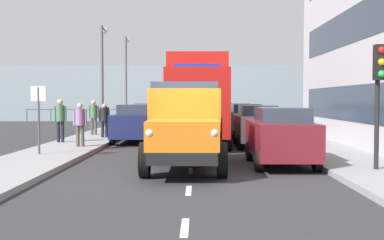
# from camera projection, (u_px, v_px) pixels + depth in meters

# --- Properties ---
(ground_plane) EXTENTS (80.00, 80.00, 0.00)m
(ground_plane) POSITION_uv_depth(u_px,v_px,m) (194.00, 143.00, 21.58)
(ground_plane) COLOR #2D2D30
(sidewalk_left) EXTENTS (2.52, 37.14, 0.15)m
(sidewalk_left) POSITION_uv_depth(u_px,v_px,m) (301.00, 141.00, 21.52)
(sidewalk_left) COLOR gray
(sidewalk_left) RESTS_ON ground_plane
(sidewalk_right) EXTENTS (2.52, 37.14, 0.15)m
(sidewalk_right) POSITION_uv_depth(u_px,v_px,m) (87.00, 141.00, 21.64)
(sidewalk_right) COLOR gray
(sidewalk_right) RESTS_ON ground_plane
(road_centreline_markings) EXTENTS (0.12, 33.33, 0.01)m
(road_centreline_markings) POSITION_uv_depth(u_px,v_px,m) (194.00, 144.00, 21.21)
(road_centreline_markings) COLOR silver
(road_centreline_markings) RESTS_ON ground_plane
(sea_horizon) EXTENTS (80.00, 0.80, 5.00)m
(sea_horizon) POSITION_uv_depth(u_px,v_px,m) (196.00, 93.00, 43.02)
(sea_horizon) COLOR #84939E
(sea_horizon) RESTS_ON ground_plane
(seawall_railing) EXTENTS (28.08, 0.08, 1.20)m
(seawall_railing) POSITION_uv_depth(u_px,v_px,m) (196.00, 112.00, 39.49)
(seawall_railing) COLOR #4C5156
(seawall_railing) RESTS_ON ground_plane
(truck_vintage_orange) EXTENTS (2.17, 5.64, 2.43)m
(truck_vintage_orange) POSITION_uv_depth(u_px,v_px,m) (185.00, 128.00, 13.21)
(truck_vintage_orange) COLOR black
(truck_vintage_orange) RESTS_ON ground_plane
(lorry_cargo_red) EXTENTS (2.58, 8.20, 3.87)m
(lorry_cargo_red) POSITION_uv_depth(u_px,v_px,m) (197.00, 97.00, 20.98)
(lorry_cargo_red) COLOR red
(lorry_cargo_red) RESTS_ON ground_plane
(car_maroon_kerbside_near) EXTENTS (1.76, 3.83, 1.72)m
(car_maroon_kerbside_near) POSITION_uv_depth(u_px,v_px,m) (280.00, 136.00, 14.09)
(car_maroon_kerbside_near) COLOR maroon
(car_maroon_kerbside_near) RESTS_ON ground_plane
(car_silver_kerbside_1) EXTENTS (1.76, 4.05, 1.72)m
(car_silver_kerbside_1) POSITION_uv_depth(u_px,v_px,m) (257.00, 125.00, 19.79)
(car_silver_kerbside_1) COLOR #B7BABF
(car_silver_kerbside_1) RESTS_ON ground_plane
(car_teal_kerbside_2) EXTENTS (1.78, 4.06, 1.72)m
(car_teal_kerbside_2) POSITION_uv_depth(u_px,v_px,m) (245.00, 120.00, 24.69)
(car_teal_kerbside_2) COLOR #1E6670
(car_teal_kerbside_2) RESTS_ON ground_plane
(car_white_kerbside_3) EXTENTS (1.77, 4.48, 1.72)m
(car_white_kerbside_3) POSITION_uv_depth(u_px,v_px,m) (237.00, 116.00, 29.79)
(car_white_kerbside_3) COLOR white
(car_white_kerbside_3) RESTS_ON ground_plane
(car_navy_oppositeside_0) EXTENTS (1.86, 4.28, 1.72)m
(car_navy_oppositeside_0) POSITION_uv_depth(u_px,v_px,m) (136.00, 123.00, 21.79)
(car_navy_oppositeside_0) COLOR navy
(car_navy_oppositeside_0) RESTS_ON ground_plane
(car_black_oppositeside_1) EXTENTS (1.93, 4.62, 1.72)m
(car_black_oppositeside_1) POSITION_uv_depth(u_px,v_px,m) (150.00, 117.00, 28.06)
(car_black_oppositeside_1) COLOR black
(car_black_oppositeside_1) RESTS_ON ground_plane
(car_red_oppositeside_2) EXTENTS (1.94, 4.07, 1.72)m
(car_red_oppositeside_2) POSITION_uv_depth(u_px,v_px,m) (159.00, 114.00, 34.70)
(car_red_oppositeside_2) COLOR #B21E1E
(car_red_oppositeside_2) RESTS_ON ground_plane
(pedestrian_couple_b) EXTENTS (0.53, 0.34, 1.67)m
(pedestrian_couple_b) POSITION_uv_depth(u_px,v_px,m) (80.00, 121.00, 18.34)
(pedestrian_couple_b) COLOR #4C473D
(pedestrian_couple_b) RESTS_ON sidewalk_right
(pedestrian_in_dark_coat) EXTENTS (0.53, 0.34, 1.82)m
(pedestrian_in_dark_coat) POSITION_uv_depth(u_px,v_px,m) (60.00, 117.00, 20.20)
(pedestrian_in_dark_coat) COLOR black
(pedestrian_in_dark_coat) RESTS_ON sidewalk_right
(pedestrian_couple_a) EXTENTS (0.53, 0.34, 1.58)m
(pedestrian_couple_a) POSITION_uv_depth(u_px,v_px,m) (104.00, 118.00, 22.78)
(pedestrian_couple_a) COLOR black
(pedestrian_couple_a) RESTS_ON sidewalk_right
(pedestrian_by_lamp) EXTENTS (0.53, 0.34, 1.76)m
(pedestrian_by_lamp) POSITION_uv_depth(u_px,v_px,m) (94.00, 114.00, 24.53)
(pedestrian_by_lamp) COLOR #4C473D
(pedestrian_by_lamp) RESTS_ON sidewalk_right
(pedestrian_near_railing) EXTENTS (0.53, 0.34, 1.64)m
(pedestrian_near_railing) POSITION_uv_depth(u_px,v_px,m) (104.00, 115.00, 26.48)
(pedestrian_near_railing) COLOR black
(pedestrian_near_railing) RESTS_ON sidewalk_right
(traffic_light_near) EXTENTS (0.28, 0.41, 3.20)m
(traffic_light_near) POSITION_uv_depth(u_px,v_px,m) (379.00, 79.00, 12.24)
(traffic_light_near) COLOR black
(traffic_light_near) RESTS_ON sidewalk_left
(lamp_post_promenade) EXTENTS (0.32, 1.14, 5.75)m
(lamp_post_promenade) POSITION_uv_depth(u_px,v_px,m) (103.00, 68.00, 25.80)
(lamp_post_promenade) COLOR #59595B
(lamp_post_promenade) RESTS_ON sidewalk_right
(lamp_post_far) EXTENTS (0.32, 1.14, 6.32)m
(lamp_post_far) POSITION_uv_depth(u_px,v_px,m) (126.00, 72.00, 34.81)
(lamp_post_far) COLOR #59595B
(lamp_post_far) RESTS_ON sidewalk_right
(street_sign) EXTENTS (0.50, 0.07, 2.25)m
(street_sign) POSITION_uv_depth(u_px,v_px,m) (39.00, 108.00, 15.78)
(street_sign) COLOR #4C4C4C
(street_sign) RESTS_ON sidewalk_right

